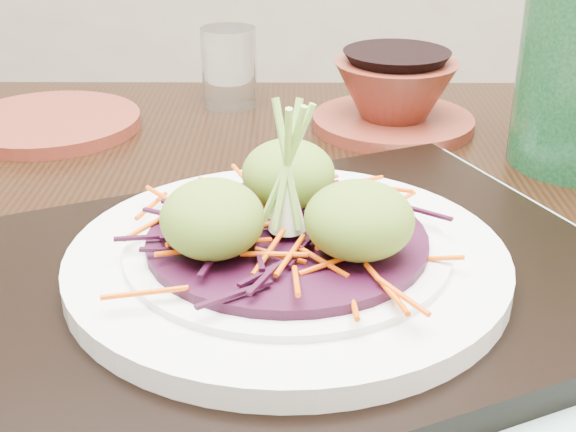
{
  "coord_description": "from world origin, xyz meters",
  "views": [
    {
      "loc": [
        0.08,
        -0.58,
        1.07
      ],
      "look_at": [
        0.06,
        -0.12,
        0.85
      ],
      "focal_mm": 50.0,
      "sensor_mm": 36.0,
      "label": 1
    }
  ],
  "objects_px": {
    "serving_tray": "(287,285)",
    "white_plate": "(287,259)",
    "water_glass": "(229,67)",
    "terracotta_side_plate": "(50,123)",
    "dining_table": "(259,358)",
    "terracotta_bowl_set": "(394,99)"
  },
  "relations": [
    {
      "from": "dining_table",
      "to": "terracotta_bowl_set",
      "type": "distance_m",
      "value": 0.32
    },
    {
      "from": "dining_table",
      "to": "serving_tray",
      "type": "distance_m",
      "value": 0.15
    },
    {
      "from": "serving_tray",
      "to": "white_plate",
      "type": "height_order",
      "value": "white_plate"
    },
    {
      "from": "terracotta_side_plate",
      "to": "water_glass",
      "type": "relative_size",
      "value": 2.15
    },
    {
      "from": "serving_tray",
      "to": "terracotta_bowl_set",
      "type": "height_order",
      "value": "terracotta_bowl_set"
    },
    {
      "from": "dining_table",
      "to": "white_plate",
      "type": "xyz_separation_m",
      "value": [
        0.03,
        -0.09,
        0.14
      ]
    },
    {
      "from": "terracotta_side_plate",
      "to": "water_glass",
      "type": "bearing_deg",
      "value": 25.57
    },
    {
      "from": "dining_table",
      "to": "water_glass",
      "type": "bearing_deg",
      "value": 97.46
    },
    {
      "from": "serving_tray",
      "to": "terracotta_side_plate",
      "type": "bearing_deg",
      "value": 101.71
    },
    {
      "from": "serving_tray",
      "to": "white_plate",
      "type": "distance_m",
      "value": 0.02
    },
    {
      "from": "white_plate",
      "to": "water_glass",
      "type": "relative_size",
      "value": 3.24
    },
    {
      "from": "white_plate",
      "to": "water_glass",
      "type": "height_order",
      "value": "water_glass"
    },
    {
      "from": "terracotta_bowl_set",
      "to": "terracotta_side_plate",
      "type": "bearing_deg",
      "value": -178.13
    },
    {
      "from": "terracotta_bowl_set",
      "to": "serving_tray",
      "type": "bearing_deg",
      "value": -106.24
    },
    {
      "from": "serving_tray",
      "to": "white_plate",
      "type": "xyz_separation_m",
      "value": [
        0.0,
        0.0,
        0.02
      ]
    },
    {
      "from": "dining_table",
      "to": "white_plate",
      "type": "height_order",
      "value": "white_plate"
    },
    {
      "from": "serving_tray",
      "to": "terracotta_side_plate",
      "type": "relative_size",
      "value": 2.32
    },
    {
      "from": "serving_tray",
      "to": "terracotta_side_plate",
      "type": "xyz_separation_m",
      "value": [
        -0.25,
        0.33,
        -0.01
      ]
    },
    {
      "from": "terracotta_side_plate",
      "to": "serving_tray",
      "type": "bearing_deg",
      "value": -52.83
    },
    {
      "from": "white_plate",
      "to": "water_glass",
      "type": "distance_m",
      "value": 0.43
    },
    {
      "from": "white_plate",
      "to": "serving_tray",
      "type": "bearing_deg",
      "value": 180.0
    },
    {
      "from": "dining_table",
      "to": "water_glass",
      "type": "height_order",
      "value": "water_glass"
    }
  ]
}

